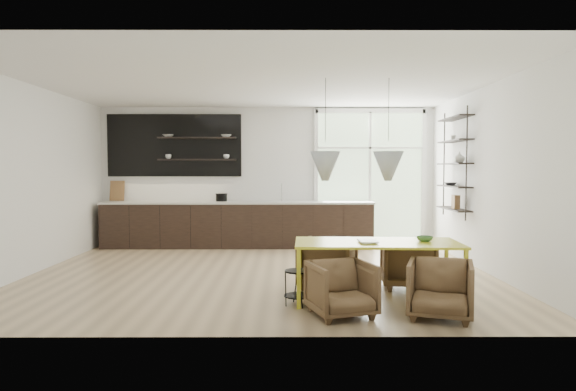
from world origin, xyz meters
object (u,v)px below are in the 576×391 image
at_px(armchair_back_right, 408,264).
at_px(wire_stool, 298,283).
at_px(dining_table, 377,246).
at_px(armchair_front_left, 341,289).
at_px(armchair_front_right, 440,289).
at_px(armchair_back_left, 328,263).

bearing_deg(armchair_back_right, wire_stool, 37.10).
relative_size(dining_table, armchair_front_left, 3.04).
height_order(armchair_front_right, wire_stool, armchair_front_right).
relative_size(armchair_front_right, wire_stool, 1.64).
bearing_deg(armchair_back_left, armchair_front_right, 144.05).
bearing_deg(armchair_front_left, dining_table, 35.04).
height_order(dining_table, wire_stool, dining_table).
bearing_deg(dining_table, armchair_front_left, -125.14).
distance_m(dining_table, armchair_front_left, 0.91).
bearing_deg(armchair_back_left, armchair_front_left, 108.50).
xyz_separation_m(armchair_back_left, armchair_back_right, (1.08, -0.02, -0.01)).
height_order(dining_table, armchair_back_left, dining_table).
xyz_separation_m(armchair_back_right, armchair_front_left, (-1.05, -1.37, -0.02)).
relative_size(armchair_front_left, armchair_front_right, 0.96).
xyz_separation_m(dining_table, wire_stool, (-0.97, -0.22, -0.41)).
bearing_deg(wire_stool, dining_table, 12.72).
distance_m(armchair_front_left, wire_stool, 0.64).
distance_m(armchair_back_right, armchair_front_left, 1.72).
bearing_deg(armchair_back_right, armchair_front_left, 58.18).
xyz_separation_m(armchair_back_left, wire_stool, (-0.43, -0.94, -0.07)).
distance_m(armchair_front_left, armchair_front_right, 1.06).
bearing_deg(dining_table, armchair_back_left, 128.83).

